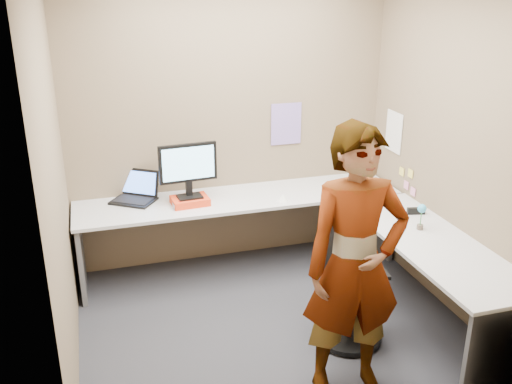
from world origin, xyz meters
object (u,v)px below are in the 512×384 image
object	(u,v)px
desk	(307,231)
office_chair	(349,290)
monitor	(188,166)
person	(355,265)

from	to	relation	value
desk	office_chair	bearing A→B (deg)	-84.26
monitor	office_chair	distance (m)	1.73
office_chair	person	bearing A→B (deg)	-105.38
monitor	person	distance (m)	1.94
desk	monitor	bearing A→B (deg)	148.08
desk	monitor	xyz separation A→B (m)	(-0.90, 0.56, 0.49)
office_chair	person	size ratio (longest dim) A/B	0.53
monitor	office_chair	xyz separation A→B (m)	(0.97, -1.26, -0.68)
desk	person	bearing A→B (deg)	-97.85
desk	monitor	distance (m)	1.17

